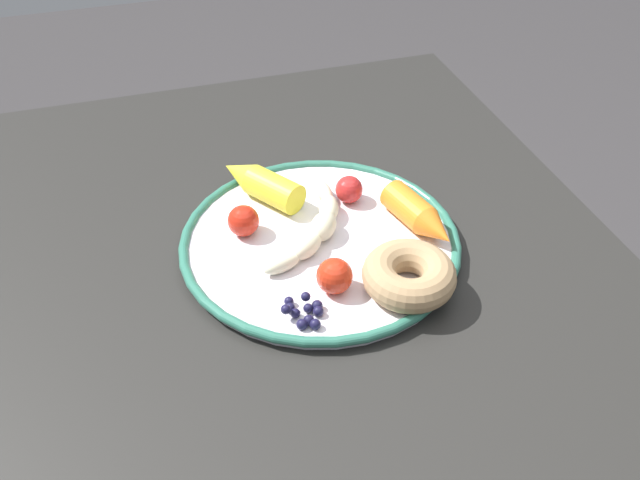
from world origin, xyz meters
The scene contains 10 objects.
dining_table centered at (0.00, 0.00, 0.66)m, with size 1.00×0.76×0.77m.
plate centered at (-0.04, 0.02, 0.78)m, with size 0.34×0.34×0.02m.
banana centered at (-0.05, 0.02, 0.80)m, with size 0.16×0.13×0.03m.
carrot_orange centered at (-0.02, 0.15, 0.80)m, with size 0.12×0.07×0.04m.
carrot_yellow centered at (-0.15, -0.02, 0.80)m, with size 0.12×0.10×0.04m.
donut centered at (0.07, 0.09, 0.80)m, with size 0.10×0.10×0.04m, color tan.
blueberry_pile centered at (0.08, -0.03, 0.79)m, with size 0.05×0.05×0.02m.
tomato_near centered at (-0.10, 0.08, 0.80)m, with size 0.04×0.04×0.04m, color red.
tomato_mid centered at (0.05, 0.01, 0.80)m, with size 0.04×0.04×0.04m, color red.
tomato_far centered at (-0.08, -0.06, 0.80)m, with size 0.04×0.04×0.04m, color red.
Camera 1 is at (0.56, -0.16, 1.32)m, focal length 38.39 mm.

